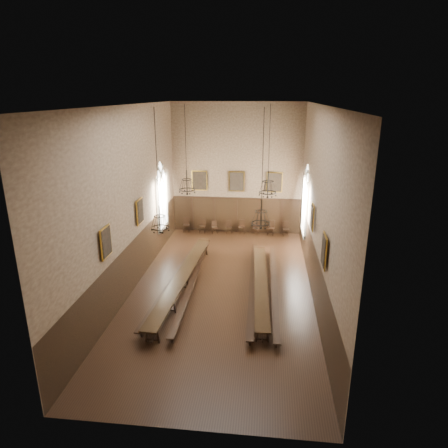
% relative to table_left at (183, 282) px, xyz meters
% --- Properties ---
extents(floor, '(9.00, 18.00, 0.02)m').
position_rel_table_left_xyz_m(floor, '(1.97, 0.20, -0.41)').
color(floor, black).
rests_on(floor, ground).
extents(ceiling, '(9.00, 18.00, 0.02)m').
position_rel_table_left_xyz_m(ceiling, '(1.97, 0.20, 8.61)').
color(ceiling, black).
rests_on(ceiling, ground).
extents(wall_back, '(9.00, 0.02, 9.00)m').
position_rel_table_left_xyz_m(wall_back, '(1.97, 9.21, 4.10)').
color(wall_back, '#8C7156').
rests_on(wall_back, ground).
extents(wall_front, '(9.00, 0.02, 9.00)m').
position_rel_table_left_xyz_m(wall_front, '(1.97, -8.81, 4.10)').
color(wall_front, '#8C7156').
rests_on(wall_front, ground).
extents(wall_left, '(0.02, 18.00, 9.00)m').
position_rel_table_left_xyz_m(wall_left, '(-2.54, 0.20, 4.10)').
color(wall_left, '#8C7156').
rests_on(wall_left, ground).
extents(wall_right, '(0.02, 18.00, 9.00)m').
position_rel_table_left_xyz_m(wall_right, '(6.48, 0.20, 4.10)').
color(wall_right, '#8C7156').
rests_on(wall_right, ground).
extents(wainscot_panelling, '(9.00, 18.00, 2.50)m').
position_rel_table_left_xyz_m(wainscot_panelling, '(1.97, 0.20, 0.85)').
color(wainscot_panelling, black).
rests_on(wainscot_panelling, floor).
extents(table_left, '(1.31, 10.35, 0.81)m').
position_rel_table_left_xyz_m(table_left, '(0.00, 0.00, 0.00)').
color(table_left, black).
rests_on(table_left, floor).
extents(table_right, '(1.00, 9.08, 0.71)m').
position_rel_table_left_xyz_m(table_right, '(3.92, -0.04, -0.05)').
color(table_right, black).
rests_on(table_right, floor).
extents(bench_left_outer, '(0.95, 9.88, 0.44)m').
position_rel_table_left_xyz_m(bench_left_outer, '(-0.53, 0.21, -0.12)').
color(bench_left_outer, black).
rests_on(bench_left_outer, floor).
extents(bench_left_inner, '(0.46, 10.31, 0.46)m').
position_rel_table_left_xyz_m(bench_left_inner, '(0.46, 0.16, -0.11)').
color(bench_left_inner, black).
rests_on(bench_left_inner, floor).
extents(bench_right_inner, '(0.53, 10.43, 0.47)m').
position_rel_table_left_xyz_m(bench_right_inner, '(3.51, 0.38, -0.10)').
color(bench_right_inner, black).
rests_on(bench_right_inner, floor).
extents(bench_right_outer, '(0.40, 10.05, 0.45)m').
position_rel_table_left_xyz_m(bench_right_outer, '(4.60, 0.16, -0.11)').
color(bench_right_outer, black).
rests_on(bench_right_outer, floor).
extents(chair_0, '(0.49, 0.49, 1.04)m').
position_rel_table_left_xyz_m(chair_0, '(-1.59, 8.77, -0.09)').
color(chair_0, black).
rests_on(chair_0, floor).
extents(chair_1, '(0.46, 0.46, 0.97)m').
position_rel_table_left_xyz_m(chair_1, '(-0.42, 8.70, -0.11)').
color(chair_1, black).
rests_on(chair_1, floor).
extents(chair_2, '(0.49, 0.49, 0.88)m').
position_rel_table_left_xyz_m(chair_2, '(0.46, 8.73, -0.14)').
color(chair_2, black).
rests_on(chair_2, floor).
extents(chair_3, '(0.45, 0.45, 0.91)m').
position_rel_table_left_xyz_m(chair_3, '(1.48, 8.82, -0.13)').
color(chair_3, black).
rests_on(chair_3, floor).
extents(chair_4, '(0.46, 0.46, 0.99)m').
position_rel_table_left_xyz_m(chair_4, '(2.39, 8.81, -0.10)').
color(chair_4, black).
rests_on(chair_4, floor).
extents(chair_5, '(0.49, 0.49, 0.93)m').
position_rel_table_left_xyz_m(chair_5, '(3.36, 8.72, -0.12)').
color(chair_5, black).
rests_on(chair_5, floor).
extents(chair_6, '(0.53, 0.53, 1.03)m').
position_rel_table_left_xyz_m(chair_6, '(4.45, 8.77, -0.09)').
color(chair_6, black).
rests_on(chair_6, floor).
extents(chair_7, '(0.52, 0.52, 1.00)m').
position_rel_table_left_xyz_m(chair_7, '(5.49, 8.74, -0.10)').
color(chair_7, black).
rests_on(chair_7, floor).
extents(chandelier_back_left, '(0.87, 0.87, 4.62)m').
position_rel_table_left_xyz_m(chandelier_back_left, '(-0.22, 2.76, 4.43)').
color(chandelier_back_left, black).
rests_on(chandelier_back_left, ceiling).
extents(chandelier_back_right, '(0.94, 0.94, 4.74)m').
position_rel_table_left_xyz_m(chandelier_back_right, '(4.12, 3.04, 4.31)').
color(chandelier_back_right, black).
rests_on(chandelier_back_right, ceiling).
extents(chandelier_front_left, '(0.77, 0.77, 5.03)m').
position_rel_table_left_xyz_m(chandelier_front_left, '(-0.35, -2.41, 4.08)').
color(chandelier_front_left, black).
rests_on(chandelier_front_left, ceiling).
extents(chandelier_front_right, '(0.80, 0.80, 4.86)m').
position_rel_table_left_xyz_m(chandelier_front_right, '(3.87, -1.88, 4.22)').
color(chandelier_front_right, black).
rests_on(chandelier_front_right, ceiling).
extents(portrait_back_0, '(1.10, 0.12, 1.40)m').
position_rel_table_left_xyz_m(portrait_back_0, '(-0.63, 9.08, 3.30)').
color(portrait_back_0, gold).
rests_on(portrait_back_0, wall_back).
extents(portrait_back_1, '(1.10, 0.12, 1.40)m').
position_rel_table_left_xyz_m(portrait_back_1, '(1.97, 9.08, 3.30)').
color(portrait_back_1, gold).
rests_on(portrait_back_1, wall_back).
extents(portrait_back_2, '(1.10, 0.12, 1.40)m').
position_rel_table_left_xyz_m(portrait_back_2, '(4.57, 9.08, 3.30)').
color(portrait_back_2, gold).
rests_on(portrait_back_2, wall_back).
extents(portrait_left_0, '(0.12, 1.00, 1.30)m').
position_rel_table_left_xyz_m(portrait_left_0, '(-2.41, 1.20, 3.30)').
color(portrait_left_0, gold).
rests_on(portrait_left_0, wall_left).
extents(portrait_left_1, '(0.12, 1.00, 1.30)m').
position_rel_table_left_xyz_m(portrait_left_1, '(-2.41, -3.30, 3.30)').
color(portrait_left_1, gold).
rests_on(portrait_left_1, wall_left).
extents(portrait_right_0, '(0.12, 1.00, 1.30)m').
position_rel_table_left_xyz_m(portrait_right_0, '(6.35, 1.20, 3.30)').
color(portrait_right_0, gold).
rests_on(portrait_right_0, wall_right).
extents(portrait_right_1, '(0.12, 1.00, 1.30)m').
position_rel_table_left_xyz_m(portrait_right_1, '(6.35, -3.30, 3.30)').
color(portrait_right_1, gold).
rests_on(portrait_right_1, wall_right).
extents(window_right, '(0.20, 2.20, 4.60)m').
position_rel_table_left_xyz_m(window_right, '(6.40, 5.70, 3.00)').
color(window_right, white).
rests_on(window_right, wall_right).
extents(window_left, '(0.20, 2.20, 4.60)m').
position_rel_table_left_xyz_m(window_left, '(-2.46, 5.70, 3.00)').
color(window_left, white).
rests_on(window_left, wall_left).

